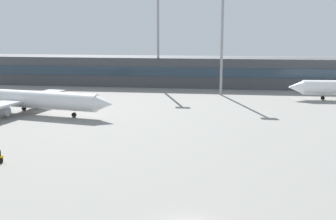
# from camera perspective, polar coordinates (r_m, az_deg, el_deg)

# --- Properties ---
(ground_plane) EXTENTS (400.00, 400.00, 0.00)m
(ground_plane) POSITION_cam_1_polar(r_m,az_deg,el_deg) (77.69, 5.38, -2.32)
(ground_plane) COLOR gray
(terminal_building) EXTENTS (146.16, 12.13, 9.00)m
(terminal_building) POSITION_cam_1_polar(r_m,az_deg,el_deg) (131.27, 6.52, 5.14)
(terminal_building) COLOR #3F4247
(terminal_building) RESTS_ON ground_plane
(airplane_mid) EXTENTS (41.28, 29.11, 10.25)m
(airplane_mid) POSITION_cam_1_polar(r_m,az_deg,el_deg) (93.96, -18.92, 1.41)
(airplane_mid) COLOR silver
(airplane_mid) RESTS_ON ground_plane
(floodlight_tower_west) EXTENTS (3.20, 0.80, 29.14)m
(floodlight_tower_west) POSITION_cam_1_polar(r_m,az_deg,el_deg) (127.16, -1.36, 10.50)
(floodlight_tower_west) COLOR gray
(floodlight_tower_west) RESTS_ON ground_plane
(floodlight_tower_east) EXTENTS (3.20, 0.80, 27.56)m
(floodlight_tower_east) POSITION_cam_1_polar(r_m,az_deg,el_deg) (114.24, 7.35, 9.94)
(floodlight_tower_east) COLOR gray
(floodlight_tower_east) RESTS_ON ground_plane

